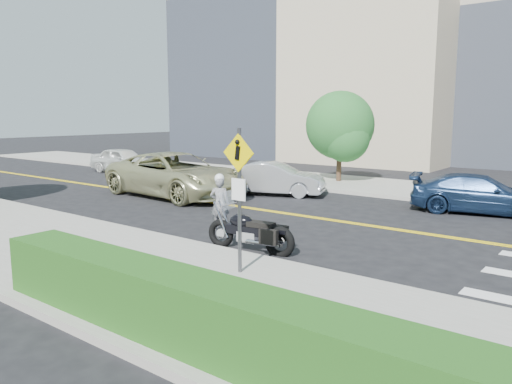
{
  "coord_description": "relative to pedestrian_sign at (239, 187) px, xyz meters",
  "views": [
    {
      "loc": [
        10.61,
        -14.07,
        3.44
      ],
      "look_at": [
        1.98,
        -2.86,
        1.2
      ],
      "focal_mm": 35.0,
      "sensor_mm": 36.0,
      "label": 1
    }
  ],
  "objects": [
    {
      "name": "parked_car_blue",
      "position": [
        2.14,
        10.51,
        -1.29
      ],
      "size": [
        4.92,
        2.92,
        1.34
      ],
      "primitive_type": "imported",
      "rotation": [
        0.0,
        0.0,
        1.81
      ],
      "color": "navy",
      "rests_on": "ground"
    },
    {
      "name": "parked_car_silver",
      "position": [
        -5.75,
        9.32,
        -1.27
      ],
      "size": [
        4.47,
        2.9,
        1.39
      ],
      "primitive_type": "imported",
      "rotation": [
        0.0,
        0.0,
        1.94
      ],
      "color": "#B7BAC0",
      "rests_on": "ground"
    },
    {
      "name": "tree_far_a",
      "position": [
        -5.2,
        13.99,
        0.9
      ],
      "size": [
        3.3,
        3.3,
        4.52
      ],
      "rotation": [
        0.0,
        0.0,
        -0.05
      ],
      "color": "#382619",
      "rests_on": "ground"
    },
    {
      "name": "sidewalk_near",
      "position": [
        -4.2,
        -1.19,
        -1.89
      ],
      "size": [
        60.0,
        5.0,
        0.15
      ],
      "primitive_type": "cube",
      "color": "#9E9B91",
      "rests_on": "ground_plane"
    },
    {
      "name": "ground_plane",
      "position": [
        -4.2,
        6.31,
        -1.96
      ],
      "size": [
        120.0,
        120.0,
        0.0
      ],
      "primitive_type": "plane",
      "color": "black",
      "rests_on": "ground"
    },
    {
      "name": "sidewalk_far",
      "position": [
        -4.2,
        13.81,
        -1.89
      ],
      "size": [
        60.0,
        5.0,
        0.15
      ],
      "primitive_type": "cube",
      "color": "#9E9B91",
      "rests_on": "ground_plane"
    },
    {
      "name": "parked_car_white",
      "position": [
        -17.47,
        10.51,
        -1.24
      ],
      "size": [
        4.4,
        2.11,
        1.45
      ],
      "primitive_type": "imported",
      "rotation": [
        0.0,
        0.0,
        1.67
      ],
      "color": "white",
      "rests_on": "ground"
    },
    {
      "name": "hedge",
      "position": [
        1.8,
        -2.99,
        -1.31
      ],
      "size": [
        9.0,
        0.9,
        1.0
      ],
      "primitive_type": "cube",
      "color": "#235619",
      "rests_on": "sidewalk_near"
    },
    {
      "name": "motorcycle",
      "position": [
        -1.17,
        1.84,
        -1.23
      ],
      "size": [
        2.49,
        1.02,
        1.47
      ],
      "primitive_type": null,
      "rotation": [
        0.0,
        0.0,
        0.12
      ],
      "color": "black",
      "rests_on": "ground"
    },
    {
      "name": "pedestrian_sign",
      "position": [
        0.0,
        0.0,
        0.0
      ],
      "size": [
        0.78,
        0.08,
        3.0
      ],
      "color": "#4C4C51",
      "rests_on": "sidewalk_near"
    },
    {
      "name": "suv",
      "position": [
        -8.8,
        6.51,
        -1.05
      ],
      "size": [
        6.76,
        3.47,
        1.83
      ],
      "primitive_type": "imported",
      "rotation": [
        0.0,
        0.0,
        1.5
      ],
      "color": "#BEBD8B",
      "rests_on": "ground"
    },
    {
      "name": "motorcyclist",
      "position": [
        -3.27,
        3.06,
        -1.12
      ],
      "size": [
        0.69,
        0.62,
        1.69
      ],
      "rotation": [
        0.0,
        0.0,
        3.66
      ],
      "color": "#9A9A9E",
      "rests_on": "ground"
    }
  ]
}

